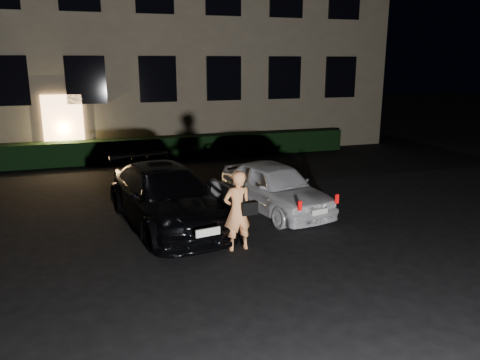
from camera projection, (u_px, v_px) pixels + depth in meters
name	position (u px, v px, depth m)	size (l,w,h in m)	color
ground	(254.00, 273.00, 8.33)	(80.00, 80.00, 0.00)	black
building	(142.00, 7.00, 20.68)	(20.00, 8.11, 12.00)	#685C4A
hedge	(162.00, 148.00, 17.91)	(15.00, 0.70, 0.85)	black
sedan	(166.00, 196.00, 10.70)	(2.60, 4.83, 1.33)	black
hatch	(275.00, 187.00, 11.67)	(2.17, 3.84, 1.23)	silver
man	(238.00, 211.00, 9.19)	(0.69, 0.44, 1.62)	#F4995B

